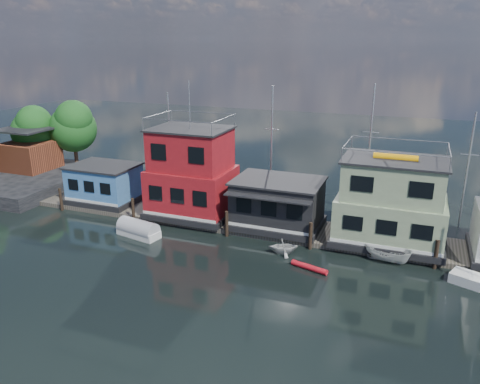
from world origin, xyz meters
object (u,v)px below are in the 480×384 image
at_px(tarp_runabout, 138,230).
at_px(houseboat_red, 192,174).
at_px(houseboat_green, 391,203).
at_px(red_kayak, 309,267).
at_px(houseboat_blue, 105,184).
at_px(dinghy_white, 283,246).
at_px(motorboat, 388,254).
at_px(houseboat_dark, 278,203).

bearing_deg(tarp_runabout, houseboat_red, 78.50).
xyz_separation_m(houseboat_green, red_kayak, (-4.76, -6.21, -3.35)).
height_order(houseboat_green, tarp_runabout, houseboat_green).
relative_size(houseboat_blue, red_kayak, 2.33).
bearing_deg(houseboat_green, red_kayak, -127.46).
bearing_deg(houseboat_red, dinghy_white, -23.74).
relative_size(motorboat, red_kayak, 1.24).
height_order(houseboat_dark, houseboat_green, houseboat_green).
xyz_separation_m(houseboat_blue, houseboat_green, (26.50, 0.00, 1.34)).
bearing_deg(red_kayak, houseboat_blue, 179.95).
bearing_deg(houseboat_red, red_kayak, -26.90).
xyz_separation_m(houseboat_red, dinghy_white, (9.78, -4.30, -3.50)).
relative_size(houseboat_red, tarp_runabout, 3.00).
distance_m(houseboat_dark, dinghy_white, 4.98).
bearing_deg(houseboat_blue, houseboat_dark, -0.06).
bearing_deg(dinghy_white, motorboat, -102.83).
xyz_separation_m(houseboat_blue, houseboat_red, (9.50, 0.00, 1.90)).
xyz_separation_m(houseboat_blue, motorboat, (26.77, -3.02, -1.54)).
bearing_deg(houseboat_blue, motorboat, -6.44).
bearing_deg(houseboat_blue, houseboat_red, 0.00).
bearing_deg(houseboat_green, houseboat_red, -180.00).
bearing_deg(tarp_runabout, motorboat, 18.56).
distance_m(houseboat_blue, houseboat_dark, 17.50).
bearing_deg(houseboat_red, houseboat_dark, -0.14).
bearing_deg(tarp_runabout, dinghy_white, 16.85).
bearing_deg(houseboat_red, houseboat_blue, -180.00).
distance_m(dinghy_white, red_kayak, 3.14).
xyz_separation_m(houseboat_red, houseboat_dark, (8.00, -0.02, -1.69)).
height_order(houseboat_blue, motorboat, houseboat_blue).
relative_size(houseboat_dark, red_kayak, 2.69).
relative_size(houseboat_dark, houseboat_green, 0.88).
bearing_deg(tarp_runabout, red_kayak, 8.47).
distance_m(houseboat_green, motorboat, 4.19).
bearing_deg(houseboat_blue, tarp_runabout, -36.99).
bearing_deg(houseboat_dark, red_kayak, -55.58).
height_order(houseboat_blue, dinghy_white, houseboat_blue).
height_order(houseboat_red, houseboat_green, houseboat_red).
distance_m(dinghy_white, tarp_runabout, 12.14).
height_order(dinghy_white, tarp_runabout, tarp_runabout).
xyz_separation_m(dinghy_white, motorboat, (7.48, 1.28, 0.06)).
relative_size(houseboat_red, houseboat_dark, 1.60).
relative_size(houseboat_green, motorboat, 2.45).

